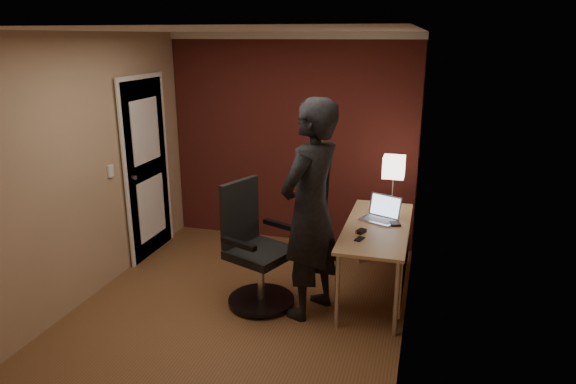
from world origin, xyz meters
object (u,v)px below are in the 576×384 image
(person, at_px, (311,211))
(desk, at_px, (384,239))
(laptop, at_px, (382,213))
(mouse, at_px, (361,231))
(phone, at_px, (359,239))
(desk_lamp, at_px, (394,168))
(wallet, at_px, (395,224))
(office_chair, at_px, (255,253))

(person, bearing_deg, desk, 150.19)
(desk, bearing_deg, person, -141.75)
(laptop, distance_m, mouse, 0.44)
(phone, bearing_deg, person, -152.78)
(desk_lamp, bearing_deg, person, -118.98)
(desk, bearing_deg, phone, -115.04)
(desk_lamp, distance_m, wallet, 0.71)
(laptop, height_order, person, person)
(laptop, distance_m, person, 0.89)
(desk, xyz_separation_m, desk_lamp, (0.01, 0.64, 0.55))
(person, bearing_deg, desk_lamp, 172.97)
(desk, xyz_separation_m, person, (-0.62, -0.49, 0.39))
(desk, height_order, wallet, wallet)
(phone, distance_m, wallet, 0.53)
(mouse, bearing_deg, phone, -63.08)
(desk_lamp, relative_size, wallet, 4.86)
(phone, height_order, person, person)
(mouse, relative_size, wallet, 0.91)
(phone, xyz_separation_m, wallet, (0.27, 0.46, 0.01))
(laptop, height_order, phone, laptop)
(laptop, height_order, wallet, laptop)
(laptop, xyz_separation_m, phone, (-0.13, -0.58, -0.06))
(mouse, relative_size, office_chair, 0.09)
(desk, relative_size, phone, 13.04)
(desk_lamp, relative_size, office_chair, 0.46)
(desk, bearing_deg, wallet, 33.25)
(desk, xyz_separation_m, phone, (-0.19, -0.40, 0.13))
(desk, bearing_deg, mouse, -129.58)
(desk, relative_size, mouse, 15.00)
(desk, height_order, phone, phone)
(laptop, xyz_separation_m, office_chair, (-1.10, -0.64, -0.28))
(mouse, height_order, person, person)
(desk, xyz_separation_m, office_chair, (-1.15, -0.46, -0.09))
(desk_lamp, height_order, person, person)
(desk, distance_m, person, 0.87)
(desk_lamp, relative_size, person, 0.27)
(mouse, distance_m, wallet, 0.41)
(person, bearing_deg, phone, 123.17)
(mouse, bearing_deg, wallet, 69.43)
(desk_lamp, relative_size, phone, 4.65)
(laptop, bearing_deg, wallet, -40.60)
(phone, xyz_separation_m, person, (-0.43, -0.09, 0.25))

